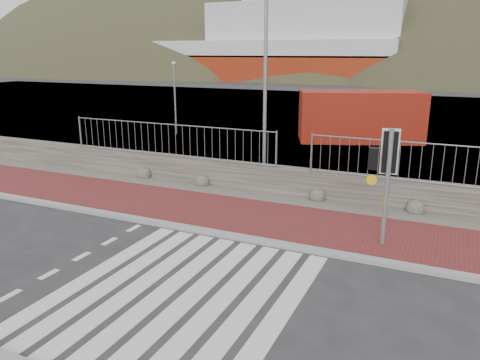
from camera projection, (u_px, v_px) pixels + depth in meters
The scene contains 14 objects.
ground at pixel (180, 293), 9.37m from camera, with size 220.00×220.00×0.00m, color #28282B.
sidewalk_far at pixel (263, 220), 13.31m from camera, with size 40.00×3.00×0.08m, color maroon.
kerb_far at pixel (241, 238), 11.99m from camera, with size 40.00×0.25×0.12m, color gray.
zebra_crossing at pixel (180, 292), 9.37m from camera, with size 4.62×5.60×0.01m.
gravel_strip at pixel (286, 200), 15.06m from camera, with size 40.00×1.50×0.06m, color #59544C.
stone_wall at pixel (294, 182), 15.65m from camera, with size 40.00×0.60×0.90m, color #444037.
railing at pixel (294, 142), 15.16m from camera, with size 18.07×0.07×1.22m.
quay at pixel (383, 118), 33.85m from camera, with size 120.00×40.00×0.50m, color #4C4C4F.
water at pixel (420, 86), 64.55m from camera, with size 220.00×50.00×0.05m, color #3F4C54.
ferry at pixel (267, 47), 77.35m from camera, with size 50.00×16.00×20.00m.
hills_backdrop at pixel (454, 200), 89.93m from camera, with size 254.00×90.00×100.00m.
traffic_signal_far at pixel (387, 162), 11.03m from camera, with size 0.72×0.31×2.95m.
streetlight at pixel (269, 69), 15.92m from camera, with size 1.53×0.45×7.27m.
shipping_container at pixel (360, 116), 24.93m from camera, with size 6.34×2.64×2.64m, color maroon.
Camera 1 is at (4.59, -7.17, 4.68)m, focal length 35.00 mm.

